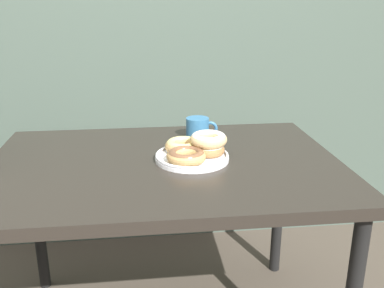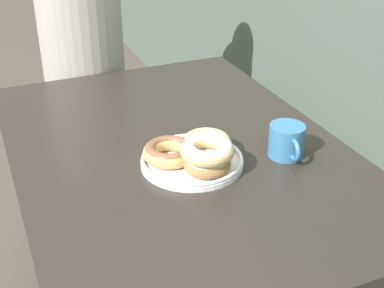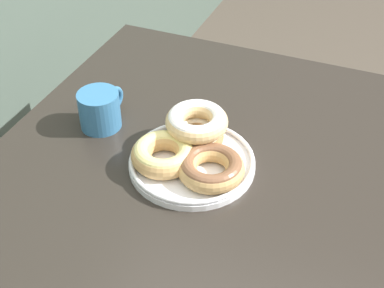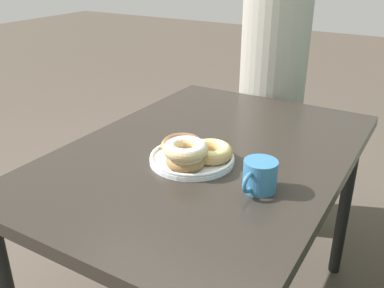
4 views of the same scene
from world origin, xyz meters
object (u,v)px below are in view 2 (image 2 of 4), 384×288
Objects in this scene: donut_plate at (195,153)px; person_figure at (82,55)px; dining_table at (178,170)px; coffee_mug at (287,141)px.

person_figure reaches higher than donut_plate.
person_figure is (-0.80, -0.08, 0.09)m from dining_table.
donut_plate is 0.19× the size of person_figure.
coffee_mug is (0.04, 0.24, 0.01)m from donut_plate.
dining_table is at bearing -121.93° from coffee_mug.
donut_plate is at bearing 5.34° from person_figure.
coffee_mug is at bearing 18.87° from person_figure.
donut_plate is 0.24m from coffee_mug.
dining_table is 4.43× the size of donut_plate.
donut_plate is at bearing 2.67° from dining_table.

